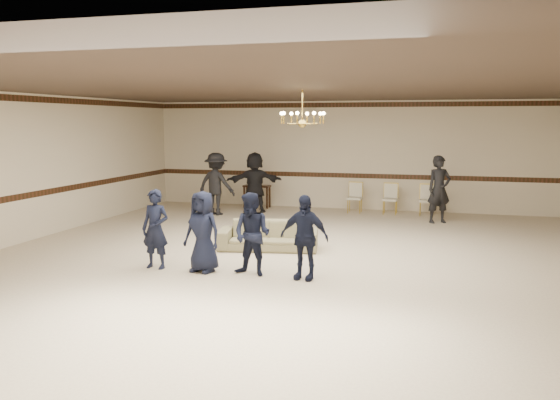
% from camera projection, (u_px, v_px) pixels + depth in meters
% --- Properties ---
extents(room, '(12.01, 14.01, 3.21)m').
position_uv_depth(room, '(289.00, 177.00, 10.46)').
color(room, beige).
rests_on(room, ground).
extents(chair_rail, '(12.00, 0.02, 0.14)m').
position_uv_depth(chair_rail, '(348.00, 176.00, 17.21)').
color(chair_rail, '#3C1E12').
rests_on(chair_rail, wall_back).
extents(crown_molding, '(12.00, 0.02, 0.14)m').
position_uv_depth(crown_molding, '(349.00, 105.00, 16.94)').
color(crown_molding, '#3C1E12').
rests_on(crown_molding, wall_back).
extents(chandelier, '(0.94, 0.94, 0.89)m').
position_uv_depth(chandelier, '(302.00, 107.00, 11.25)').
color(chandelier, '#B8933A').
rests_on(chandelier, ceiling).
extents(boy_a, '(0.54, 0.37, 1.41)m').
position_uv_depth(boy_a, '(155.00, 229.00, 10.23)').
color(boy_a, black).
rests_on(boy_a, floor).
extents(boy_b, '(0.77, 0.58, 1.41)m').
position_uv_depth(boy_b, '(203.00, 232.00, 9.99)').
color(boy_b, black).
rests_on(boy_b, floor).
extents(boy_c, '(0.78, 0.67, 1.41)m').
position_uv_depth(boy_c, '(252.00, 234.00, 9.75)').
color(boy_c, black).
rests_on(boy_c, floor).
extents(boy_d, '(0.86, 0.44, 1.41)m').
position_uv_depth(boy_d, '(304.00, 237.00, 9.51)').
color(boy_d, black).
rests_on(boy_d, floor).
extents(settee, '(2.11, 1.12, 0.58)m').
position_uv_depth(settee, '(268.00, 235.00, 11.79)').
color(settee, '#837A57').
rests_on(settee, floor).
extents(adult_left, '(1.22, 0.83, 1.74)m').
position_uv_depth(adult_left, '(216.00, 184.00, 16.12)').
color(adult_left, black).
rests_on(adult_left, floor).
extents(adult_mid, '(1.68, 1.11, 1.74)m').
position_uv_depth(adult_mid, '(255.00, 182.00, 16.55)').
color(adult_mid, black).
rests_on(adult_mid, floor).
extents(adult_right, '(0.75, 0.67, 1.74)m').
position_uv_depth(adult_right, '(439.00, 189.00, 14.82)').
color(adult_right, black).
rests_on(adult_right, floor).
extents(banquet_chair_left, '(0.44, 0.44, 0.85)m').
position_uv_depth(banquet_chair_left, '(355.00, 198.00, 16.54)').
color(banquet_chair_left, beige).
rests_on(banquet_chair_left, floor).
extents(banquet_chair_mid, '(0.44, 0.44, 0.85)m').
position_uv_depth(banquet_chair_mid, '(390.00, 199.00, 16.28)').
color(banquet_chair_mid, beige).
rests_on(banquet_chair_mid, floor).
extents(banquet_chair_right, '(0.43, 0.43, 0.85)m').
position_uv_depth(banquet_chair_right, '(427.00, 200.00, 16.01)').
color(banquet_chair_right, beige).
rests_on(banquet_chair_right, floor).
extents(console_table, '(0.82, 0.37, 0.68)m').
position_uv_depth(console_table, '(257.00, 196.00, 17.53)').
color(console_table, '#351D11').
rests_on(console_table, floor).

